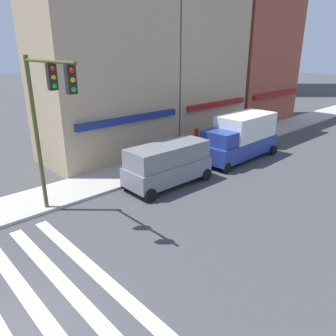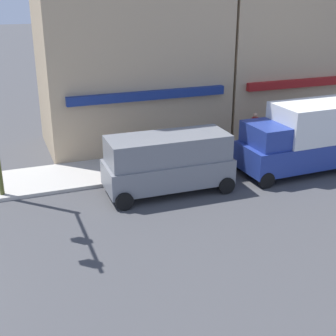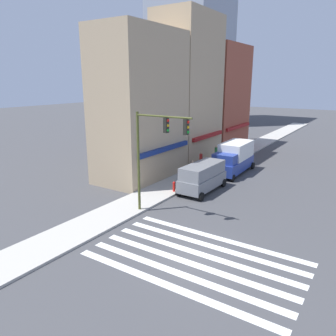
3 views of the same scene
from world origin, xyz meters
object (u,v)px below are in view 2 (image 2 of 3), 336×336
box_truck_blue (310,136)px  pedestrian_green_top (317,122)px  van_grey (168,161)px  pedestrian_grey_coat (195,145)px  fire_hydrant (115,168)px  pedestrian_red_jacket (254,130)px

box_truck_blue → pedestrian_green_top: size_ratio=3.54×
van_grey → pedestrian_grey_coat: van_grey is taller
van_grey → box_truck_blue: (6.65, 0.00, 0.30)m
fire_hydrant → box_truck_blue: bearing=-11.5°
pedestrian_green_top → fire_hydrant: pedestrian_green_top is taller
van_grey → pedestrian_red_jacket: bearing=29.8°
pedestrian_green_top → fire_hydrant: 11.44m
pedestrian_green_top → pedestrian_red_jacket: 3.82m
van_grey → pedestrian_red_jacket: (5.79, 3.20, -0.21)m
pedestrian_red_jacket → pedestrian_grey_coat: bearing=97.7°
pedestrian_grey_coat → fire_hydrant: 3.85m
van_grey → pedestrian_grey_coat: (2.10, 2.10, -0.21)m
box_truck_blue → van_grey: bearing=178.3°
van_grey → pedestrian_green_top: 10.17m
box_truck_blue → pedestrian_grey_coat: (-4.55, 2.10, -0.51)m
box_truck_blue → pedestrian_green_top: bearing=46.5°
van_grey → pedestrian_grey_coat: 2.97m
van_grey → fire_hydrant: bearing=135.9°
box_truck_blue → fire_hydrant: 8.58m
van_grey → pedestrian_green_top: van_grey is taller
pedestrian_grey_coat → pedestrian_green_top: (7.51, 1.21, 0.00)m
box_truck_blue → pedestrian_green_top: box_truck_blue is taller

